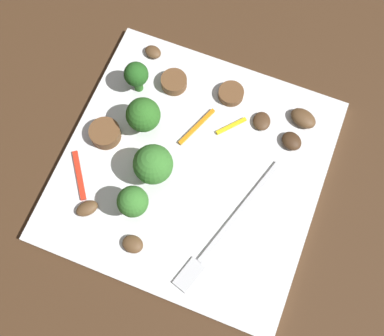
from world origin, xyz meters
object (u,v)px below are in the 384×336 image
at_px(sausage_slice_0, 231,94).
at_px(sausage_slice_1, 104,135).
at_px(pepper_strip_2, 79,175).
at_px(plate, 192,169).
at_px(mushroom_3, 291,141).
at_px(pepper_strip_1, 197,127).
at_px(sausage_slice_2, 174,82).
at_px(broccoli_floret_1, 133,202).
at_px(mushroom_5, 153,52).
at_px(mushroom_4, 303,118).
at_px(mushroom_2, 133,244).
at_px(fork, 223,233).
at_px(broccoli_floret_2, 153,164).
at_px(mushroom_0, 262,121).
at_px(broccoli_floret_3, 143,115).
at_px(broccoli_floret_0, 136,75).
at_px(pepper_strip_0, 231,126).
at_px(mushroom_1, 87,208).

distance_m(sausage_slice_0, sausage_slice_1, 0.16).
height_order(sausage_slice_0, pepper_strip_2, sausage_slice_0).
relative_size(plate, mushroom_3, 11.80).
bearing_deg(pepper_strip_1, sausage_slice_2, -132.62).
relative_size(broccoli_floret_1, sausage_slice_1, 1.52).
bearing_deg(plate, mushroom_5, -140.66).
xyz_separation_m(broccoli_floret_1, sausage_slice_2, (-0.16, -0.02, -0.03)).
xyz_separation_m(sausage_slice_2, mushroom_4, (-0.01, 0.16, -0.00)).
relative_size(sausage_slice_1, mushroom_2, 1.53).
relative_size(fork, pepper_strip_2, 2.94).
bearing_deg(broccoli_floret_2, sausage_slice_1, -105.04).
relative_size(sausage_slice_1, mushroom_0, 1.50).
height_order(fork, sausage_slice_1, sausage_slice_1).
height_order(broccoli_floret_3, mushroom_4, broccoli_floret_3).
height_order(fork, sausage_slice_2, sausage_slice_2).
distance_m(broccoli_floret_2, sausage_slice_2, 0.12).
relative_size(plate, pepper_strip_1, 4.95).
xyz_separation_m(mushroom_4, pepper_strip_2, (0.16, -0.22, -0.00)).
distance_m(broccoli_floret_0, sausage_slice_1, 0.08).
relative_size(broccoli_floret_1, pepper_strip_0, 1.39).
bearing_deg(broccoli_floret_3, sausage_slice_1, -52.10).
height_order(broccoli_floret_1, mushroom_3, broccoli_floret_1).
distance_m(sausage_slice_1, mushroom_3, 0.22).
bearing_deg(mushroom_1, pepper_strip_0, 143.25).
bearing_deg(broccoli_floret_3, broccoli_floret_2, 33.59).
bearing_deg(broccoli_floret_0, sausage_slice_0, 106.19).
relative_size(mushroom_4, pepper_strip_2, 0.53).
height_order(broccoli_floret_2, mushroom_3, broccoli_floret_2).
xyz_separation_m(mushroom_2, pepper_strip_2, (-0.05, -0.09, -0.00)).
height_order(mushroom_3, pepper_strip_0, mushroom_3).
bearing_deg(mushroom_0, broccoli_floret_1, -31.93).
bearing_deg(mushroom_4, sausage_slice_1, -62.96).
distance_m(broccoli_floret_1, sausage_slice_0, 0.18).
xyz_separation_m(sausage_slice_0, pepper_strip_0, (0.04, 0.01, -0.00)).
distance_m(mushroom_0, mushroom_1, 0.22).
xyz_separation_m(broccoli_floret_3, mushroom_0, (-0.06, 0.12, -0.03)).
height_order(broccoli_floret_1, mushroom_5, broccoli_floret_1).
distance_m(fork, sausage_slice_1, 0.18).
relative_size(sausage_slice_0, pepper_strip_2, 0.51).
relative_size(mushroom_3, pepper_strip_2, 0.41).
bearing_deg(pepper_strip_2, fork, 89.33).
relative_size(broccoli_floret_3, mushroom_4, 1.69).
xyz_separation_m(sausage_slice_0, mushroom_5, (-0.02, -0.11, -0.00)).
xyz_separation_m(plate, broccoli_floret_1, (0.07, -0.04, 0.04)).
bearing_deg(sausage_slice_1, mushroom_5, 176.29).
relative_size(sausage_slice_0, mushroom_2, 1.31).
relative_size(mushroom_2, mushroom_5, 1.09).
distance_m(fork, pepper_strip_0, 0.13).
bearing_deg(sausage_slice_1, mushroom_1, 12.07).
height_order(broccoli_floret_1, pepper_strip_1, broccoli_floret_1).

